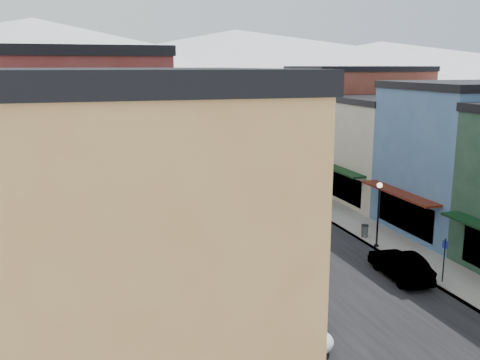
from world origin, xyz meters
TOP-DOWN VIEW (x-y plane):
  - road at (0.00, 60.00)m, footprint 10.00×160.00m
  - sidewalk_left at (-6.60, 60.00)m, footprint 3.20×160.00m
  - sidewalk_right at (6.60, 60.00)m, footprint 3.20×160.00m
  - curb_left at (-5.05, 60.00)m, footprint 0.10×160.00m
  - curb_right at (5.05, 60.00)m, footprint 0.10×160.00m
  - bldg_l_yellow at (-13.19, 4.00)m, footprint 11.30×8.70m
  - bldg_l_cream at (-13.19, 12.50)m, footprint 11.30×8.20m
  - bldg_l_brick_near at (-13.69, 20.50)m, footprint 12.30×8.20m
  - bldg_l_grayblue at (-13.19, 29.00)m, footprint 11.30×9.20m
  - bldg_l_brick_far at (-14.19, 38.00)m, footprint 13.30×9.20m
  - bldg_l_tan at (-13.19, 48.00)m, footprint 11.30×11.20m
  - bldg_r_blue at (13.19, 21.00)m, footprint 11.30×9.20m
  - bldg_r_cream at (13.69, 30.00)m, footprint 12.30×9.20m
  - bldg_r_brick_far at (14.19, 39.00)m, footprint 13.30×9.20m
  - bldg_r_tan at (13.19, 49.00)m, footprint 11.30×11.20m
  - distant_blocks at (0.00, 83.00)m, footprint 34.00×55.00m
  - mountain_ridge at (-19.47, 277.18)m, footprint 670.00×340.00m
  - overhead_cables at (0.00, 47.50)m, footprint 16.40×15.04m
  - car_white_suv at (-3.91, 12.65)m, footprint 2.56×5.31m
  - car_silver_sedan at (-4.14, 21.08)m, footprint 2.28×4.87m
  - car_dark_hatch at (-3.64, 35.51)m, footprint 1.76×4.81m
  - car_silver_wagon at (-4.18, 48.56)m, footprint 2.42×4.81m
  - car_green_sedan at (3.88, 14.90)m, footprint 1.93×4.76m
  - car_gray_suv at (4.25, 30.86)m, footprint 2.12×4.40m
  - car_black_sedan at (4.30, 38.57)m, footprint 2.50×5.14m
  - car_lane_silver at (-1.95, 50.91)m, footprint 2.25×4.86m
  - car_lane_white at (1.69, 70.75)m, footprint 2.72×5.22m
  - parking_sign at (5.58, 13.44)m, footprint 0.14×0.32m
  - trash_can at (5.49, 21.52)m, footprint 0.50×0.50m
  - streetlamp_near at (5.24, 19.57)m, footprint 0.35×0.35m
  - streetlamp_far at (6.20, 55.00)m, footprint 0.41×0.41m
  - snow_pile_near at (-4.28, 9.20)m, footprint 2.23×2.57m
  - snow_pile_mid at (-4.57, 29.06)m, footprint 2.28×2.60m
  - snow_pile_far at (-4.88, 33.89)m, footprint 2.27×2.60m

SIDE VIEW (x-z plane):
  - road at x=0.00m, z-range 0.00..0.01m
  - sidewalk_left at x=-6.60m, z-range 0.00..0.15m
  - sidewalk_right at x=6.60m, z-range 0.00..0.15m
  - curb_left at x=-5.05m, z-range 0.00..0.15m
  - curb_right at x=5.05m, z-range 0.00..0.15m
  - snow_pile_near at x=-4.28m, z-range -0.02..0.92m
  - snow_pile_far at x=-4.88m, z-range -0.02..0.94m
  - snow_pile_mid at x=-4.57m, z-range -0.02..0.94m
  - trash_can at x=5.49m, z-range 0.16..1.00m
  - car_silver_wagon at x=-4.18m, z-range 0.00..1.34m
  - car_lane_white at x=1.69m, z-range 0.00..1.40m
  - car_black_sedan at x=4.30m, z-range 0.00..1.44m
  - car_gray_suv at x=4.25m, z-range 0.00..1.45m
  - car_white_suv at x=-3.91m, z-range 0.00..1.46m
  - car_green_sedan at x=3.88m, z-range 0.00..1.53m
  - car_dark_hatch at x=-3.64m, z-range 0.00..1.57m
  - car_lane_silver at x=-1.95m, z-range 0.00..1.61m
  - car_silver_sedan at x=-4.14m, z-range 0.00..1.61m
  - parking_sign at x=5.58m, z-range 0.36..2.78m
  - streetlamp_near at x=5.24m, z-range 0.70..4.91m
  - streetlamp_far at x=6.20m, z-range 0.79..5.67m
  - distant_blocks at x=0.00m, z-range 0.00..8.00m
  - bldg_r_cream at x=13.69m, z-range 0.01..9.01m
  - bldg_l_grayblue at x=-13.19m, z-range 0.01..9.01m
  - bldg_r_tan at x=13.19m, z-range 0.01..9.51m
  - bldg_l_cream at x=-13.19m, z-range 0.01..9.51m
  - bldg_l_tan at x=-13.19m, z-range 0.01..10.01m
  - bldg_r_blue at x=13.19m, z-range 0.01..10.51m
  - bldg_l_brick_far at x=-14.19m, z-range 0.01..11.01m
  - bldg_r_brick_far at x=14.19m, z-range 0.01..11.51m
  - bldg_l_yellow at x=-13.19m, z-range 0.01..11.51m
  - overhead_cables at x=0.00m, z-range 6.18..6.22m
  - bldg_l_brick_near at x=-13.69m, z-range 0.01..12.51m
  - mountain_ridge at x=-19.47m, z-range -2.64..31.36m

